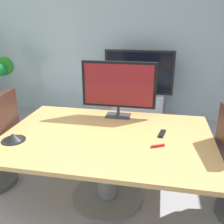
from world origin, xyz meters
name	(u,v)px	position (x,y,z in m)	size (l,w,h in m)	color
ground_plane	(87,214)	(0.00, 0.00, 0.00)	(7.03, 7.03, 0.00)	#99999E
wall_back_glass_partition	(128,41)	(0.00, 2.82, 1.43)	(6.03, 0.10, 2.86)	#9EB2B7
conference_table	(107,150)	(0.14, 0.30, 0.57)	(2.03, 1.39, 0.74)	#B2894C
tv_monitor	(119,86)	(0.16, 0.82, 1.09)	(0.84, 0.18, 0.64)	#333338
wall_display_unit	(138,99)	(0.25, 2.47, 0.44)	(1.20, 0.36, 1.31)	#B7BABC
conference_phone	(13,137)	(-0.69, 0.02, 0.77)	(0.22, 0.22, 0.07)	black
remote_control	(162,134)	(0.67, 0.42, 0.74)	(0.05, 0.17, 0.02)	black
whiteboard_marker	(158,146)	(0.63, 0.15, 0.75)	(0.13, 0.02, 0.02)	red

